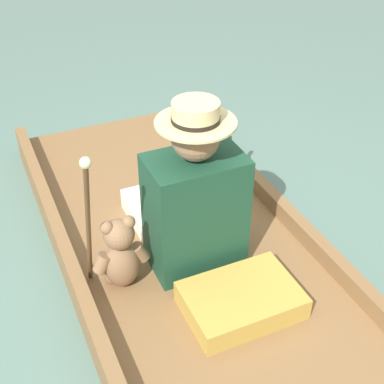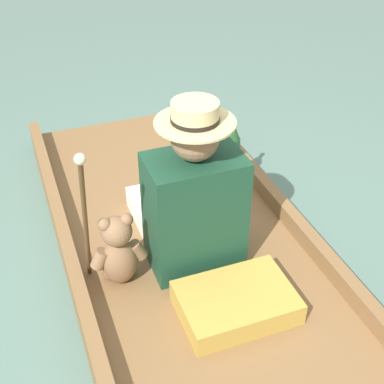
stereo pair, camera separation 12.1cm
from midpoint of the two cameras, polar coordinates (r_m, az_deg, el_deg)
name	(u,v)px [view 2 (the right image)]	position (r m, az deg, el deg)	size (l,w,h in m)	color
ground_plane	(192,276)	(2.64, 1.37, -9.01)	(16.00, 16.00, 0.00)	slate
punt_boat	(192,265)	(2.59, 1.40, -7.84)	(1.16, 2.92, 0.22)	brown
seat_cushion	(236,302)	(2.28, 6.27, -11.66)	(0.47, 0.33, 0.10)	#B7933D
seated_person	(190,202)	(2.39, 1.27, -1.05)	(0.41, 0.70, 0.81)	white
teddy_bear	(119,251)	(2.33, -6.37, -6.36)	(0.26, 0.15, 0.37)	#846042
wine_glass	(228,175)	(2.88, 5.10, 1.82)	(0.07, 0.07, 0.21)	silver
walking_cane	(84,212)	(2.10, -9.80, -2.11)	(0.04, 0.27, 0.77)	brown
champagne_bottle	(233,149)	(3.06, 5.50, 4.57)	(0.08, 0.08, 0.34)	#1E4723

